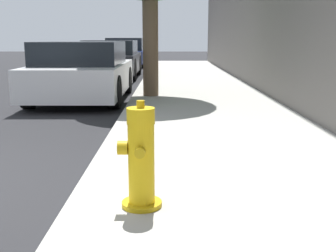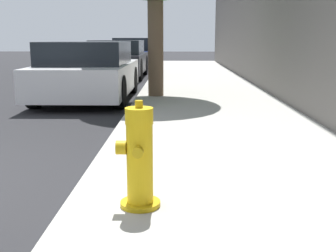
% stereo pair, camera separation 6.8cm
% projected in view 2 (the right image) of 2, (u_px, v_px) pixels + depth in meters
% --- Properties ---
extents(sidewalk_slab, '(2.93, 40.00, 0.11)m').
position_uv_depth(sidewalk_slab, '(251.00, 195.00, 3.48)').
color(sidewalk_slab, '#A8A59E').
rests_on(sidewalk_slab, ground_plane).
extents(fire_hydrant, '(0.32, 0.31, 0.79)m').
position_uv_depth(fire_hydrant, '(139.00, 159.00, 3.04)').
color(fire_hydrant, '#C39C11').
rests_on(fire_hydrant, sidewalk_slab).
extents(parked_car_near, '(1.86, 3.84, 1.26)m').
position_uv_depth(parked_car_near, '(88.00, 72.00, 9.12)').
color(parked_car_near, silver).
rests_on(parked_car_near, ground_plane).
extents(parked_car_mid, '(1.80, 3.89, 1.26)m').
position_uv_depth(parked_car_mid, '(118.00, 59.00, 14.35)').
color(parked_car_mid, black).
rests_on(parked_car_mid, ground_plane).
extents(parked_car_far, '(1.83, 3.95, 1.34)m').
position_uv_depth(parked_car_far, '(133.00, 52.00, 20.31)').
color(parked_car_far, navy).
rests_on(parked_car_far, ground_plane).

